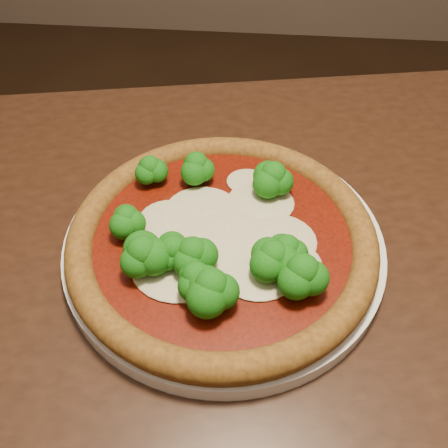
{
  "coord_description": "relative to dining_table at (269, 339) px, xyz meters",
  "views": [
    {
      "loc": [
        -0.03,
        -0.35,
        1.15
      ],
      "look_at": [
        -0.06,
        -0.01,
        0.79
      ],
      "focal_mm": 40.0,
      "sensor_mm": 36.0,
      "label": 1
    }
  ],
  "objects": [
    {
      "name": "dining_table",
      "position": [
        0.0,
        0.0,
        0.0
      ],
      "size": [
        1.36,
        0.98,
        0.75
      ],
      "rotation": [
        0.0,
        0.0,
        0.19
      ],
      "color": "black",
      "rests_on": "floor"
    },
    {
      "name": "plate",
      "position": [
        -0.05,
        0.04,
        0.11
      ],
      "size": [
        0.33,
        0.33,
        0.02
      ],
      "primitive_type": "cylinder",
      "color": "white",
      "rests_on": "dining_table"
    },
    {
      "name": "pizza",
      "position": [
        -0.06,
        0.03,
        0.13
      ],
      "size": [
        0.31,
        0.31,
        0.06
      ],
      "rotation": [
        0.0,
        0.0,
        -0.43
      ],
      "color": "brown",
      "rests_on": "plate"
    }
  ]
}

